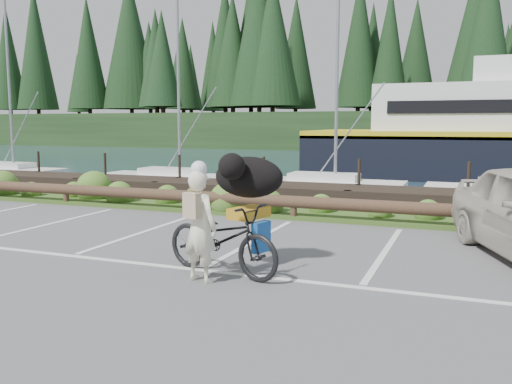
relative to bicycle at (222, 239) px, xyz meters
The scene contains 7 objects.
ground 0.84m from the bicycle, 131.70° to the left, with size 72.00×72.00×0.00m, color #505052.
harbor_backdrop 78.93m from the bicycle, 90.02° to the left, with size 170.00×160.00×30.00m.
vegetation_strip 5.80m from the bicycle, 94.09° to the left, with size 34.00×1.60×0.10m, color #3D5B21.
log_rail 5.11m from the bicycle, 94.66° to the left, with size 32.00×0.30×0.60m, color #443021, non-canonical shape.
bicycle is the anchor object (origin of this frame).
cyclist 0.57m from the bicycle, 105.32° to the right, with size 0.61×0.40×1.68m, color #F0EACB.
dog 1.15m from the bicycle, 74.68° to the left, with size 1.18×0.58×0.68m, color black.
Camera 1 is at (3.96, -8.03, 2.36)m, focal length 38.00 mm.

